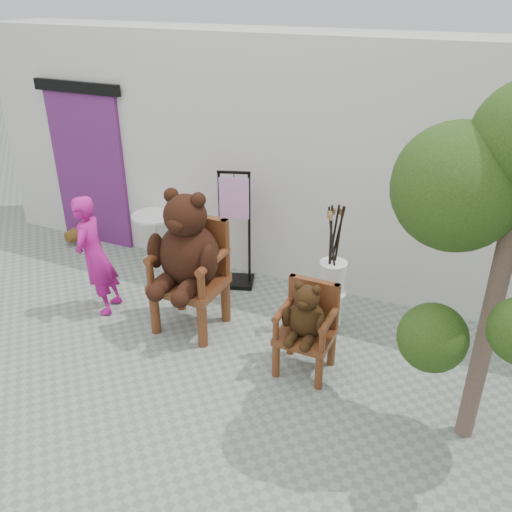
# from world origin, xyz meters

# --- Properties ---
(ground_plane) EXTENTS (60.00, 60.00, 0.00)m
(ground_plane) POSITION_xyz_m (0.00, 0.00, 0.00)
(ground_plane) COLOR gray
(ground_plane) RESTS_ON ground
(back_wall) EXTENTS (9.00, 1.00, 3.00)m
(back_wall) POSITION_xyz_m (0.00, 3.10, 1.50)
(back_wall) COLOR silver
(back_wall) RESTS_ON ground
(doorway) EXTENTS (1.40, 0.11, 2.33)m
(doorway) POSITION_xyz_m (-3.00, 2.58, 1.16)
(doorway) COLOR #602164
(doorway) RESTS_ON ground
(chair_big) EXTENTS (0.80, 0.85, 1.63)m
(chair_big) POSITION_xyz_m (-0.56, 1.19, 0.91)
(chair_big) COLOR #502611
(chair_big) RESTS_ON ground
(chair_small) EXTENTS (0.53, 0.54, 1.00)m
(chair_small) POSITION_xyz_m (0.86, 0.99, 0.59)
(chair_small) COLOR #502611
(chair_small) RESTS_ON ground
(person) EXTENTS (0.45, 0.58, 1.41)m
(person) POSITION_xyz_m (-1.73, 1.05, 0.70)
(person) COLOR #BA1783
(person) RESTS_ON ground
(cafe_table) EXTENTS (0.60, 0.60, 0.70)m
(cafe_table) POSITION_xyz_m (-1.80, 2.35, 0.44)
(cafe_table) COLOR white
(cafe_table) RESTS_ON ground
(display_stand) EXTENTS (0.54, 0.47, 1.51)m
(display_stand) POSITION_xyz_m (-0.53, 2.24, 0.58)
(display_stand) COLOR black
(display_stand) RESTS_ON ground
(stool_bucket) EXTENTS (0.32, 0.32, 1.46)m
(stool_bucket) POSITION_xyz_m (0.86, 1.82, 0.64)
(stool_bucket) COLOR white
(stool_bucket) RESTS_ON ground
(tree) EXTENTS (1.78, 1.53, 2.99)m
(tree) POSITION_xyz_m (2.36, 0.83, 2.18)
(tree) COLOR brown
(tree) RESTS_ON ground
(potted_plant) EXTENTS (0.40, 0.37, 0.37)m
(potted_plant) POSITION_xyz_m (-3.19, 2.35, 0.19)
(potted_plant) COLOR black
(potted_plant) RESTS_ON ground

